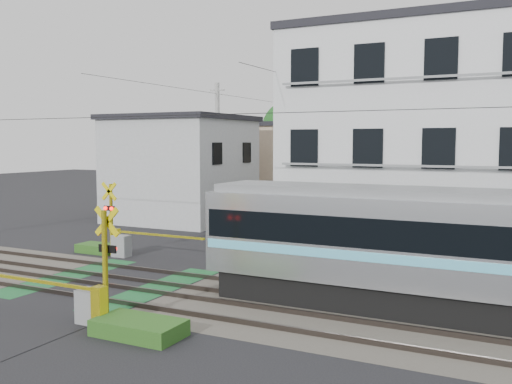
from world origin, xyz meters
The scene contains 11 objects.
ground centered at (0.00, 0.00, 0.00)m, with size 120.00×120.00×0.00m, color black.
track_bed centered at (0.00, 0.00, 0.04)m, with size 120.00×120.00×0.14m.
crossing_signal_near centered at (2.59, -3.65, 0.71)m, with size 4.74×0.65×3.09m.
crossing_signal_far centered at (-2.59, 3.65, 0.71)m, with size 4.74×0.65×3.09m.
apartment_block centered at (8.50, 9.49, 4.66)m, with size 10.20×8.36×9.30m.
houses_row centered at (0.25, 25.92, 3.24)m, with size 22.07×31.35×6.80m.
tree_hill centered at (-0.22, 48.44, 5.32)m, with size 40.00×13.45×11.23m.
catenary centered at (6.00, 0.03, 3.70)m, with size 60.00×5.04×7.00m.
utility_poles centered at (-1.05, 23.01, 4.08)m, with size 7.90×42.00×8.00m.
pedestrian centered at (-1.04, 33.31, 0.91)m, with size 0.67×0.44×1.82m, color black.
weed_patches centered at (1.76, -0.09, 0.18)m, with size 10.25×8.80×0.40m.
Camera 1 is at (12.81, -14.66, 4.71)m, focal length 40.00 mm.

